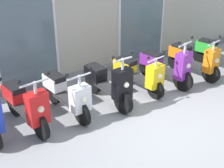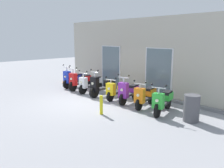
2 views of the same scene
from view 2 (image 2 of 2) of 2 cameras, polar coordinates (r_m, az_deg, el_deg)
ground_plane at (r=10.21m, az=-6.71°, el=-4.49°), size 40.00×40.00×0.00m
storefront_facade at (r=11.96m, az=5.50°, el=6.50°), size 10.49×0.50×3.67m
scooter_blue at (r=13.33m, az=-9.33°, el=1.34°), size 0.65×1.57×1.30m
scooter_red at (r=12.62m, az=-7.79°, el=0.85°), size 0.66×1.62×1.28m
scooter_white at (r=11.97m, az=-5.20°, el=0.27°), size 0.62×1.61×1.18m
scooter_black at (r=11.19m, az=-2.40°, el=-0.48°), size 0.53×1.66×1.33m
scooter_yellow at (r=10.64m, az=1.31°, el=-1.30°), size 0.68×1.53×1.09m
scooter_purple at (r=10.05m, az=4.15°, el=-1.84°), size 0.71×1.56×1.29m
scooter_orange at (r=9.46m, az=8.08°, el=-2.82°), size 0.68×1.53×1.16m
scooter_green at (r=8.85m, az=12.32°, el=-3.97°), size 0.78×1.63×1.19m
curb_bollard at (r=8.56m, az=-2.63°, el=-5.11°), size 0.12×0.12×0.70m
traffic_cone at (r=14.72m, az=-11.39°, el=1.28°), size 0.32×0.32×0.52m
trash_bin at (r=8.26m, az=18.73°, el=-5.59°), size 0.52×0.52×0.90m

